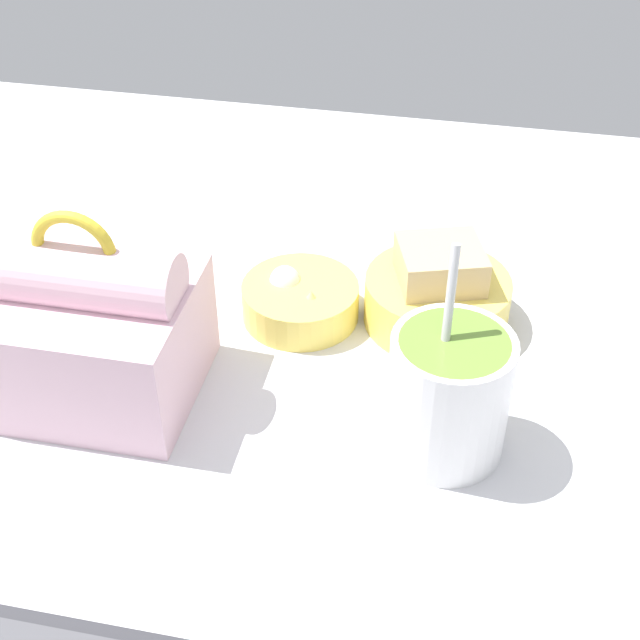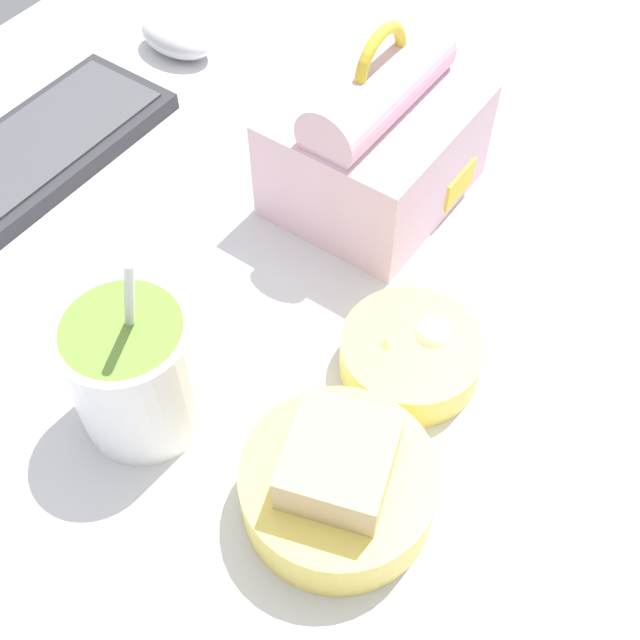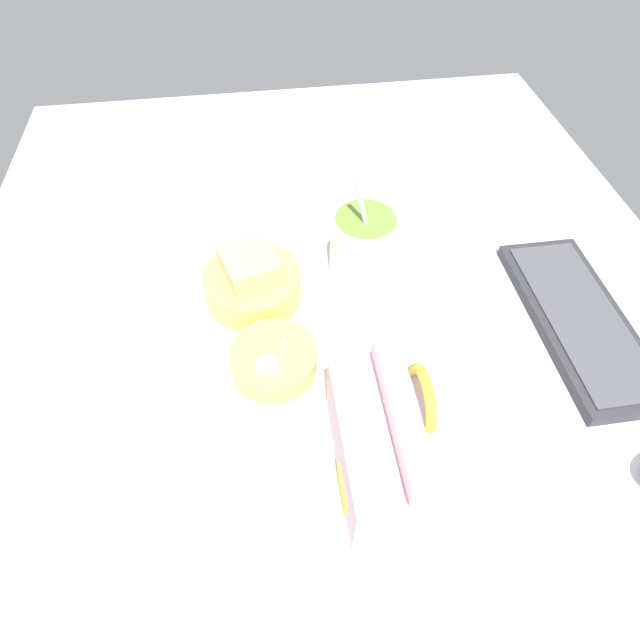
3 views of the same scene
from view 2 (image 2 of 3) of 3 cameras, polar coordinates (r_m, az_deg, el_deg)
The scene contains 7 objects.
desk_surface at distance 67.10cm, azimuth -2.42°, elevation -2.85°, with size 140.00×110.00×2.00cm.
keyboard at distance 85.23cm, azimuth -20.03°, elevation 10.73°, with size 30.58×12.17×2.10cm.
lunch_bag at distance 74.09cm, azimuth 3.96°, elevation 12.59°, with size 17.46×15.22×18.07cm.
soup_cup at distance 59.96cm, azimuth -13.02°, elevation -3.51°, with size 9.71×9.71×18.45cm.
bento_bowl_sandwich at distance 57.02cm, azimuth 1.32°, elevation -11.52°, with size 13.88×13.88×8.40cm.
bento_bowl_snacks at distance 64.23cm, azimuth 6.45°, elevation -2.40°, with size 11.33×11.33×4.88cm.
computer_mouse at distance 96.04cm, azimuth -10.17°, elevation 19.24°, with size 5.62×9.20×3.79cm.
Camera 2 is at (-28.70, -23.76, 56.81)cm, focal length 45.00 mm.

